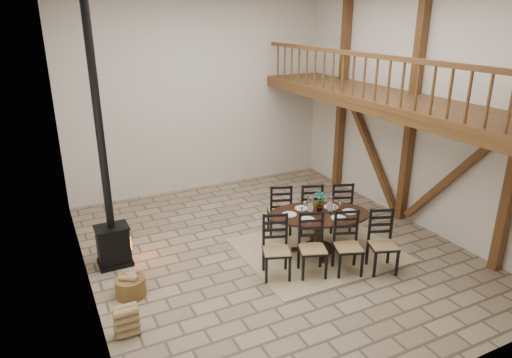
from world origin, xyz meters
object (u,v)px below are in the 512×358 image
dining_table (320,234)px  log_basket (131,286)px  log_stack (127,321)px  wood_stove (109,210)px

dining_table → log_basket: 3.69m
log_basket → log_stack: size_ratio=1.05×
wood_stove → log_basket: (0.05, -1.17, -0.96)m
log_basket → log_stack: (-0.26, -0.99, 0.06)m
wood_stove → log_basket: wood_stove is taller
log_stack → log_basket: bearing=75.2°
dining_table → log_stack: 4.02m
dining_table → wood_stove: (-3.73, 1.35, 0.72)m
dining_table → log_stack: size_ratio=5.80×
log_stack → dining_table: bearing=11.5°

